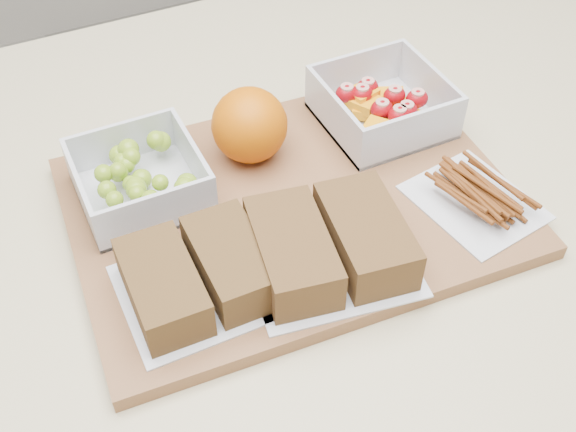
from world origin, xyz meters
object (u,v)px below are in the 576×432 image
fruit_container (382,107)px  sandwich_bag_left (198,275)px  grape_container (140,178)px  pretzel_bag (477,193)px  orange (249,125)px  cutting_board (293,207)px  sandwich_bag_center (329,245)px

fruit_container → sandwich_bag_left: 0.29m
grape_container → sandwich_bag_left: (0.01, -0.14, -0.00)m
fruit_container → pretzel_bag: size_ratio=0.93×
grape_container → orange: size_ratio=1.50×
grape_container → sandwich_bag_left: size_ratio=0.86×
fruit_container → pretzel_bag: (0.02, -0.15, -0.01)m
cutting_board → pretzel_bag: bearing=-23.1°
cutting_board → sandwich_bag_left: bearing=-148.5°
pretzel_bag → sandwich_bag_left: bearing=176.9°
grape_container → fruit_container: fruit_container is taller
grape_container → pretzel_bag: grape_container is taller
fruit_container → orange: size_ratio=1.60×
sandwich_bag_center → orange: bearing=91.6°
fruit_container → orange: bearing=175.6°
orange → sandwich_bag_left: bearing=-127.6°
sandwich_bag_center → sandwich_bag_left: bearing=170.6°
orange → sandwich_bag_center: 0.16m
grape_container → pretzel_bag: 0.32m
fruit_container → pretzel_bag: 0.15m
orange → sandwich_bag_left: (-0.11, -0.14, -0.02)m
grape_container → sandwich_bag_left: 0.14m
cutting_board → sandwich_bag_center: size_ratio=2.56×
grape_container → fruit_container: bearing=-0.8°
fruit_container → pretzel_bag: fruit_container is taller
orange → sandwich_bag_left: size_ratio=0.58×
sandwich_bag_left → fruit_container: bearing=27.1°
grape_container → fruit_container: (0.27, -0.00, -0.00)m
fruit_container → sandwich_bag_left: size_ratio=0.92×
pretzel_bag → sandwich_bag_center: bearing=-178.5°
orange → pretzel_bag: bearing=-43.7°
grape_container → sandwich_bag_center: size_ratio=0.70×
pretzel_bag → fruit_container: bearing=96.8°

